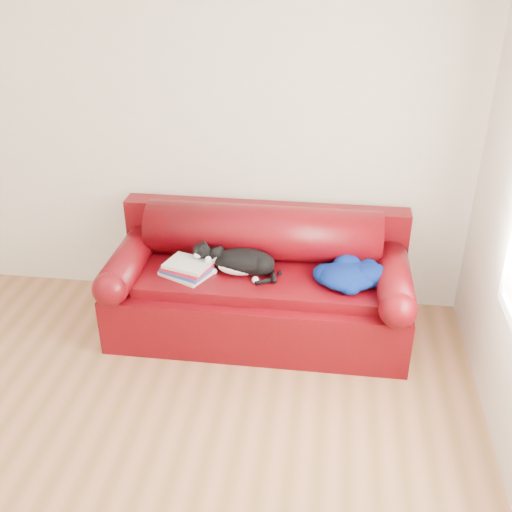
{
  "coord_description": "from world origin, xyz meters",
  "views": [
    {
      "loc": [
        1.23,
        -2.14,
        2.61
      ],
      "look_at": [
        0.76,
        1.35,
        0.7
      ],
      "focal_mm": 42.0,
      "sensor_mm": 36.0,
      "label": 1
    }
  ],
  "objects_px": {
    "book_stack": "(187,268)",
    "blanket": "(350,274)",
    "cat": "(243,262)",
    "sofa_base": "(259,302)"
  },
  "relations": [
    {
      "from": "book_stack",
      "to": "blanket",
      "type": "height_order",
      "value": "blanket"
    },
    {
      "from": "cat",
      "to": "blanket",
      "type": "distance_m",
      "value": 0.74
    },
    {
      "from": "sofa_base",
      "to": "blanket",
      "type": "height_order",
      "value": "blanket"
    },
    {
      "from": "book_stack",
      "to": "blanket",
      "type": "bearing_deg",
      "value": 2.11
    },
    {
      "from": "sofa_base",
      "to": "book_stack",
      "type": "bearing_deg",
      "value": -166.69
    },
    {
      "from": "sofa_base",
      "to": "blanket",
      "type": "distance_m",
      "value": 0.72
    },
    {
      "from": "cat",
      "to": "blanket",
      "type": "bearing_deg",
      "value": 10.81
    },
    {
      "from": "sofa_base",
      "to": "book_stack",
      "type": "relative_size",
      "value": 5.35
    },
    {
      "from": "sofa_base",
      "to": "book_stack",
      "type": "xyz_separation_m",
      "value": [
        -0.49,
        -0.12,
        0.31
      ]
    },
    {
      "from": "book_stack",
      "to": "sofa_base",
      "type": "bearing_deg",
      "value": 13.31
    }
  ]
}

